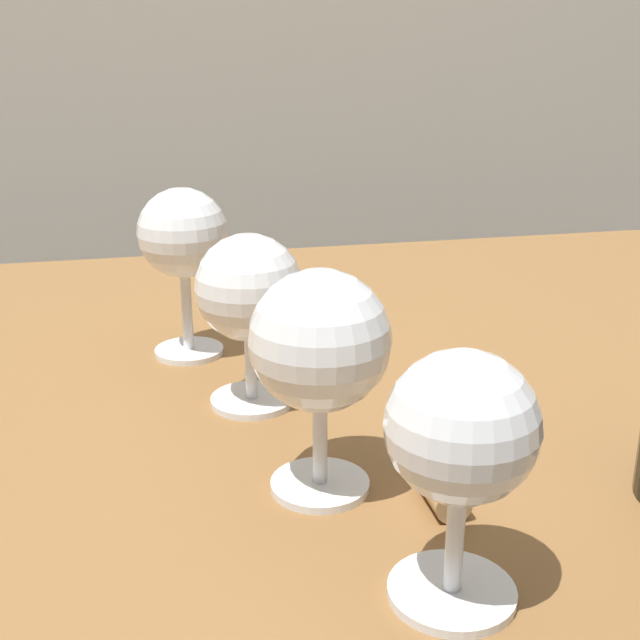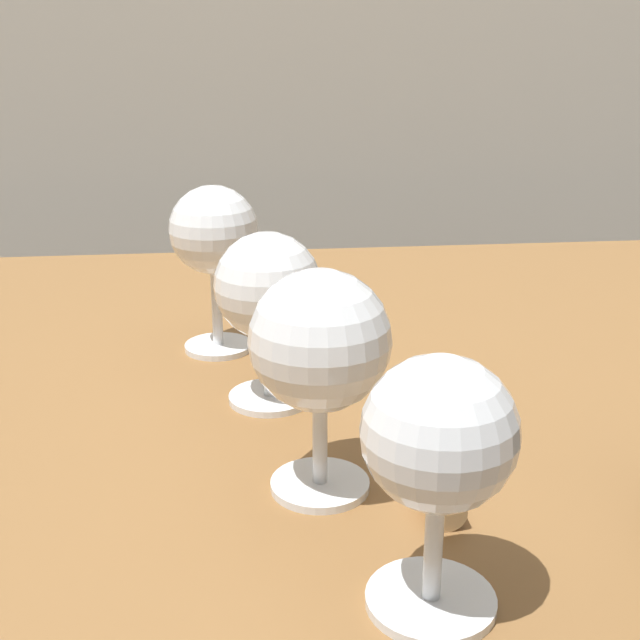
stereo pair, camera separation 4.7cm
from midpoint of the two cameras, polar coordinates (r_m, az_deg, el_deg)
name	(u,v)px [view 2 (the right image)]	position (r m, az deg, el deg)	size (l,w,h in m)	color
dining_table	(289,481)	(0.71, -0.20, -11.04)	(1.37, 0.81, 0.75)	brown
wine_glass_pinot	(439,442)	(0.39, 11.69, -8.27)	(0.07, 0.07, 0.13)	white
wine_glass_merlot	(320,344)	(0.47, 2.83, -1.70)	(0.08, 0.08, 0.14)	white
wine_glass_port	(268,291)	(0.60, -1.37, 1.96)	(0.08, 0.08, 0.13)	white
wine_glass_chardonnay	(214,234)	(0.70, -5.40, 5.85)	(0.07, 0.07, 0.14)	white
cork	(439,495)	(0.50, 10.96, -11.81)	(0.02, 0.02, 0.04)	tan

